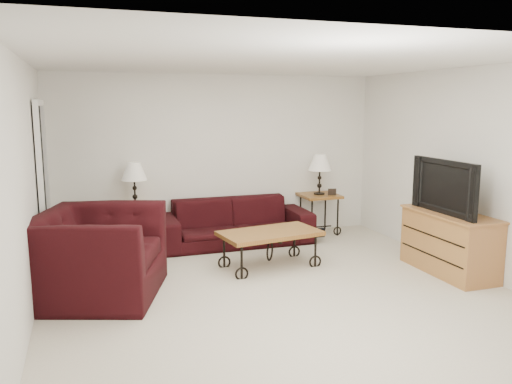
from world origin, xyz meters
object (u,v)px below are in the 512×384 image
(coffee_table, at_px, (270,249))
(armchair, at_px, (98,254))
(lamp_left, at_px, (135,184))
(tv_stand, at_px, (449,243))
(side_table_left, at_px, (136,228))
(lamp_right, at_px, (320,174))
(television, at_px, (451,186))
(backpack, at_px, (315,229))
(side_table_right, at_px, (319,214))
(sofa, at_px, (234,222))

(coffee_table, relative_size, armchair, 0.87)
(lamp_left, height_order, tv_stand, lamp_left)
(side_table_left, height_order, lamp_right, lamp_right)
(lamp_left, height_order, coffee_table, lamp_left)
(television, relative_size, backpack, 2.78)
(lamp_left, relative_size, tv_stand, 0.50)
(side_table_left, height_order, coffee_table, side_table_left)
(side_table_right, height_order, backpack, side_table_right)
(armchair, distance_m, television, 4.17)
(coffee_table, height_order, television, television)
(armchair, relative_size, backpack, 3.51)
(lamp_right, distance_m, backpack, 0.93)
(lamp_left, bearing_deg, tv_stand, -33.02)
(side_table_right, height_order, lamp_left, lamp_left)
(side_table_left, relative_size, tv_stand, 0.50)
(side_table_right, xyz_separation_m, television, (0.65, -2.30, 0.76))
(lamp_right, relative_size, television, 0.57)
(coffee_table, distance_m, tv_stand, 2.21)
(side_table_right, bearing_deg, side_table_left, -180.00)
(side_table_left, relative_size, lamp_right, 0.98)
(lamp_left, distance_m, coffee_table, 2.18)
(side_table_right, distance_m, armchair, 3.86)
(sofa, bearing_deg, coffee_table, -84.43)
(sofa, relative_size, lamp_right, 3.55)
(tv_stand, bearing_deg, armchair, 172.37)
(side_table_right, distance_m, backpack, 0.55)
(lamp_right, height_order, television, television)
(lamp_right, xyz_separation_m, armchair, (-3.44, -1.75, -0.50))
(sofa, xyz_separation_m, side_table_right, (1.46, 0.18, -0.01))
(lamp_left, relative_size, coffee_table, 0.50)
(coffee_table, bearing_deg, lamp_left, 137.62)
(lamp_right, bearing_deg, tv_stand, -73.76)
(lamp_right, height_order, coffee_table, lamp_right)
(armchair, bearing_deg, backpack, -48.98)
(side_table_right, bearing_deg, sofa, -172.96)
(side_table_left, xyz_separation_m, lamp_left, (0.00, 0.00, 0.62))
(tv_stand, xyz_separation_m, television, (-0.02, 0.00, 0.70))
(side_table_left, xyz_separation_m, lamp_right, (2.87, 0.00, 0.65))
(backpack, bearing_deg, lamp_left, 167.17)
(side_table_left, relative_size, armchair, 0.44)
(lamp_left, xyz_separation_m, television, (3.52, -2.30, 0.14))
(tv_stand, relative_size, television, 1.12)
(coffee_table, bearing_deg, side_table_left, 137.62)
(sofa, relative_size, side_table_left, 3.62)
(side_table_left, xyz_separation_m, backpack, (2.59, -0.46, -0.11))
(television, bearing_deg, sofa, -135.15)
(tv_stand, bearing_deg, television, 180.00)
(sofa, xyz_separation_m, lamp_left, (-1.41, 0.18, 0.61))
(lamp_right, xyz_separation_m, tv_stand, (0.67, -2.30, -0.58))
(sofa, distance_m, side_table_right, 1.47)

